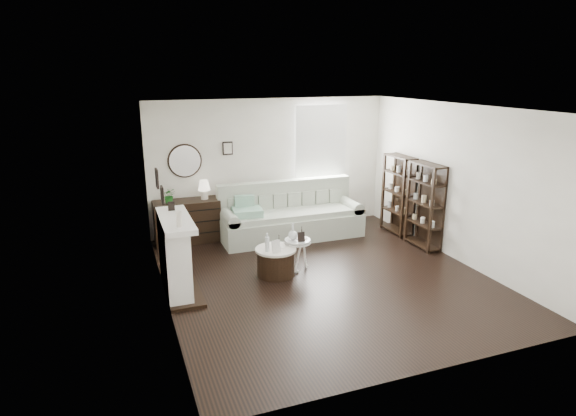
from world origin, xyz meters
name	(u,v)px	position (x,y,z in m)	size (l,w,h in m)	color
room	(304,152)	(0.73, 2.70, 1.60)	(5.50, 5.50, 5.50)	black
fireplace	(175,258)	(-2.32, 0.30, 0.54)	(0.50, 1.40, 1.84)	white
shelf_unit_far	(398,194)	(2.33, 1.55, 0.80)	(0.30, 0.80, 1.60)	black
shelf_unit_near	(425,206)	(2.33, 0.65, 0.80)	(0.30, 0.80, 1.60)	black
sofa	(290,219)	(0.18, 2.09, 0.36)	(2.81, 0.97, 1.09)	#A6B19E
quilt	(247,212)	(-0.74, 1.95, 0.63)	(0.55, 0.45, 0.14)	#227E58
suitcase	(352,221)	(1.53, 1.99, 0.20)	(0.60, 0.20, 0.40)	brown
dresser	(187,221)	(-1.81, 2.47, 0.41)	(1.24, 0.53, 0.83)	black
table_lamp	(204,190)	(-1.45, 2.47, 1.01)	(0.24, 0.24, 0.37)	beige
potted_plant	(169,195)	(-2.12, 2.42, 0.97)	(0.26, 0.22, 0.29)	#1B601C
drum_table	(276,262)	(-0.72, 0.34, 0.23)	(0.66, 0.66, 0.46)	black
pedestal_table	(297,242)	(-0.30, 0.45, 0.48)	(0.44, 0.44, 0.53)	silver
eiffel_drum	(279,241)	(-0.65, 0.39, 0.56)	(0.11, 0.11, 0.19)	black
bottle_drum	(267,242)	(-0.89, 0.27, 0.61)	(0.07, 0.07, 0.30)	silver
card_frame_drum	(276,246)	(-0.77, 0.18, 0.56)	(0.15, 0.01, 0.20)	silver
eiffel_ped	(302,233)	(-0.21, 0.48, 0.62)	(0.11, 0.11, 0.19)	black
flask_ped	(293,231)	(-0.38, 0.47, 0.67)	(0.15, 0.15, 0.29)	silver
card_frame_ped	(301,237)	(-0.28, 0.33, 0.61)	(0.12, 0.01, 0.16)	black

